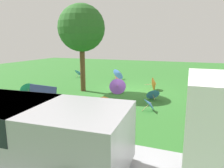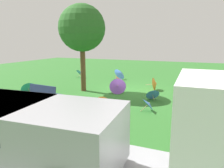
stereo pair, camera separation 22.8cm
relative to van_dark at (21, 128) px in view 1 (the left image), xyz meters
name	(u,v)px [view 1 (the left image)]	position (x,y,z in m)	size (l,w,h in m)	color
ground	(128,91)	(-0.05, -8.09, -0.91)	(40.00, 40.00, 0.00)	#2D6B28
road_strip	(27,164)	(-0.05, -0.01, -0.91)	(40.00, 3.77, 0.01)	#9E9EA3
van_dark	(21,128)	(0.00, 0.00, 0.00)	(4.71, 2.38, 1.53)	#99999E
park_bench	(45,94)	(2.77, -4.23, -0.45)	(1.64, 0.63, 0.90)	navy
shade_tree	(82,28)	(2.42, -7.21, 2.67)	(2.64, 2.64, 4.93)	brown
parasol_pink_0	(197,121)	(-3.82, -3.60, -0.59)	(0.63, 0.64, 0.65)	tan
parasol_blue_0	(80,73)	(5.05, -11.35, -0.54)	(1.06, 1.00, 0.71)	tan
parasol_red_0	(118,79)	(1.30, -10.11, -0.62)	(0.74, 0.81, 0.59)	tan
parasol_blue_1	(119,73)	(1.74, -11.59, -0.45)	(0.98, 1.07, 0.87)	tan
parasol_yellow_0	(216,81)	(-5.03, -11.88, -0.60)	(0.81, 0.74, 0.63)	tan
parasol_orange_0	(155,84)	(-1.47, -8.94, -0.52)	(0.76, 0.77, 0.78)	tan
parasol_blue_2	(153,94)	(-1.75, -6.79, -0.61)	(0.84, 0.78, 0.61)	tan
parasol_teal_1	(27,88)	(4.86, -5.32, -0.53)	(0.89, 0.96, 0.76)	tan
parasol_purple_0	(117,86)	(0.30, -7.31, -0.47)	(1.07, 1.02, 0.88)	tan
parasol_orange_2	(106,108)	(-0.66, -3.45, -0.47)	(0.99, 1.03, 0.88)	tan
parasol_blue_3	(150,104)	(-1.97, -5.02, -0.60)	(0.76, 0.80, 0.58)	tan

